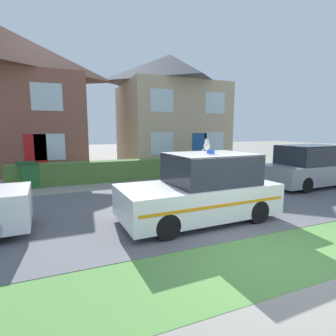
% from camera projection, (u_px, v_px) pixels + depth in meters
% --- Properties ---
extents(ground_plane, '(80.00, 80.00, 0.00)m').
position_uv_depth(ground_plane, '(268.00, 255.00, 4.79)').
color(ground_plane, gray).
extents(road_strip, '(28.00, 5.74, 0.01)m').
position_uv_depth(road_strip, '(182.00, 204.00, 8.11)').
color(road_strip, '#5B5B60').
rests_on(road_strip, ground).
extents(lawn_verge, '(28.00, 1.75, 0.01)m').
position_uv_depth(lawn_verge, '(273.00, 258.00, 4.69)').
color(lawn_verge, '#568C42').
rests_on(lawn_verge, ground).
extents(garden_hedge, '(10.42, 0.74, 0.91)m').
position_uv_depth(garden_hedge, '(134.00, 169.00, 12.23)').
color(garden_hedge, '#4C7233').
rests_on(garden_hedge, ground).
extents(police_car, '(3.99, 1.94, 1.77)m').
position_uv_depth(police_car, '(202.00, 189.00, 6.62)').
color(police_car, black).
rests_on(police_car, road_strip).
extents(cat, '(0.30, 0.28, 0.29)m').
position_uv_depth(cat, '(207.00, 145.00, 6.46)').
color(cat, silver).
rests_on(cat, police_car).
extents(neighbour_car_far, '(4.40, 1.86, 1.67)m').
position_uv_depth(neighbour_car_far, '(312.00, 167.00, 10.64)').
color(neighbour_car_far, black).
rests_on(neighbour_car_far, road_strip).
extents(house_left, '(8.56, 5.82, 7.77)m').
position_uv_depth(house_left, '(3.00, 99.00, 14.17)').
color(house_left, brown).
rests_on(house_left, ground).
extents(house_right, '(6.79, 6.32, 7.43)m').
position_uv_depth(house_right, '(170.00, 109.00, 18.46)').
color(house_right, tan).
rests_on(house_right, ground).
extents(wheelie_bin, '(0.86, 0.90, 1.03)m').
position_uv_depth(wheelie_bin, '(28.00, 175.00, 10.38)').
color(wheelie_bin, '#23662D').
rests_on(wheelie_bin, ground).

